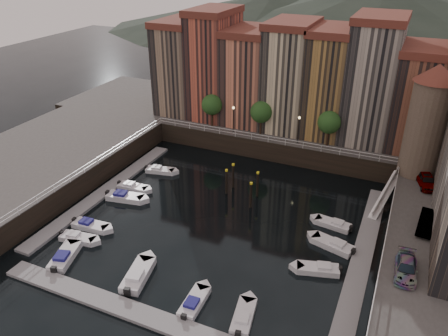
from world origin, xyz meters
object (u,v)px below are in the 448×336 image
at_px(car_b, 427,223).
at_px(boat_left_2, 125,197).
at_px(corner_tower, 428,120).
at_px(boat_left_0, 78,238).
at_px(car_a, 426,181).
at_px(gangway, 386,193).
at_px(mooring_pilings, 242,184).
at_px(boat_left_1, 90,225).
at_px(car_c, 406,269).

bearing_deg(car_b, boat_left_2, -168.59).
relative_size(corner_tower, boat_left_0, 3.21).
xyz_separation_m(car_a, car_b, (0.35, -9.28, 0.01)).
relative_size(gangway, boat_left_0, 1.93).
distance_m(mooring_pilings, boat_left_1, 18.82).
distance_m(boat_left_1, car_b, 36.04).
distance_m(corner_tower, boat_left_2, 37.85).
xyz_separation_m(mooring_pilings, boat_left_2, (-13.07, -6.86, -1.27)).
bearing_deg(corner_tower, mooring_pilings, -154.82).
relative_size(corner_tower, mooring_pilings, 3.16).
bearing_deg(car_b, boat_left_1, -157.96).
xyz_separation_m(gangway, boat_left_2, (-29.90, -11.64, -1.53)).
height_order(boat_left_1, car_a, car_a).
bearing_deg(boat_left_0, corner_tower, 29.84).
bearing_deg(car_b, car_a, 97.23).
relative_size(gangway, boat_left_1, 1.83).
bearing_deg(car_b, boat_left_0, -154.18).
xyz_separation_m(corner_tower, car_a, (1.22, -3.05, -6.44)).
bearing_deg(car_a, boat_left_1, -164.77).
height_order(corner_tower, car_b, corner_tower).
bearing_deg(boat_left_1, gangway, 27.18).
bearing_deg(gangway, car_a, 19.45).
xyz_separation_m(mooring_pilings, car_b, (21.30, -3.05, 2.12)).
distance_m(gangway, car_b, 9.20).
bearing_deg(boat_left_1, car_a, 25.86).
bearing_deg(gangway, car_c, -79.42).
relative_size(car_a, car_b, 0.95).
bearing_deg(car_a, car_b, -102.79).
bearing_deg(boat_left_0, car_b, 12.75).
distance_m(boat_left_2, car_a, 36.61).
distance_m(boat_left_0, car_a, 40.48).
bearing_deg(car_b, gangway, 124.76).
bearing_deg(car_a, boat_left_0, -161.59).
bearing_deg(boat_left_0, car_a, 25.36).
distance_m(mooring_pilings, car_a, 21.96).
xyz_separation_m(mooring_pilings, car_c, (19.82, -11.19, 2.00)).
xyz_separation_m(gangway, boat_left_1, (-29.86, -18.29, -1.57)).
height_order(mooring_pilings, car_b, car_b).
height_order(mooring_pilings, car_a, car_a).
bearing_deg(boat_left_2, corner_tower, 15.90).
xyz_separation_m(gangway, boat_left_0, (-29.58, -20.72, -1.59)).
xyz_separation_m(boat_left_2, car_b, (34.37, 3.81, 3.38)).
bearing_deg(mooring_pilings, car_b, -8.16).
distance_m(mooring_pilings, boat_left_0, 20.45).
relative_size(gangway, car_b, 1.79).
height_order(corner_tower, car_c, corner_tower).
xyz_separation_m(mooring_pilings, boat_left_0, (-12.75, -15.94, -1.32)).
relative_size(boat_left_1, car_c, 1.01).
bearing_deg(gangway, boat_left_1, -148.51).
relative_size(boat_left_2, car_c, 1.13).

